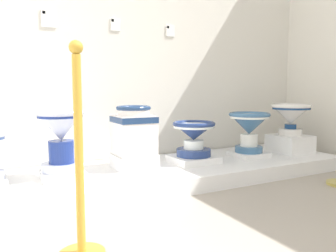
# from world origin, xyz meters

# --- Properties ---
(wall_back) EXTENTS (4.12, 0.06, 3.00)m
(wall_back) POSITION_xyz_m (1.96, 3.02, 1.50)
(wall_back) COLOR silver
(wall_back) RESTS_ON ground_plane
(display_platform) EXTENTS (3.49, 0.97, 0.13)m
(display_platform) POSITION_xyz_m (1.96, 2.49, 0.06)
(display_platform) COLOR white
(display_platform) RESTS_ON ground_plane
(plinth_block_squat_floral) EXTENTS (0.30, 0.33, 0.06)m
(plinth_block_squat_floral) POSITION_xyz_m (1.06, 2.47, 0.16)
(plinth_block_squat_floral) COLOR white
(plinth_block_squat_floral) RESTS_ON display_platform
(antique_toilet_squat_floral) EXTENTS (0.34, 0.34, 0.45)m
(antique_toilet_squat_floral) POSITION_xyz_m (1.06, 2.47, 0.48)
(antique_toilet_squat_floral) COLOR silver
(antique_toilet_squat_floral) RESTS_ON plinth_block_squat_floral
(plinth_block_rightmost) EXTENTS (0.34, 0.31, 0.12)m
(plinth_block_rightmost) POSITION_xyz_m (1.67, 2.55, 0.19)
(plinth_block_rightmost) COLOR white
(plinth_block_rightmost) RESTS_ON display_platform
(antique_toilet_rightmost) EXTENTS (0.32, 0.32, 0.41)m
(antique_toilet_rightmost) POSITION_xyz_m (1.67, 2.55, 0.46)
(antique_toilet_rightmost) COLOR white
(antique_toilet_rightmost) RESTS_ON plinth_block_rightmost
(plinth_block_pale_glazed) EXTENTS (0.40, 0.35, 0.06)m
(plinth_block_pale_glazed) POSITION_xyz_m (2.23, 2.49, 0.16)
(plinth_block_pale_glazed) COLOR white
(plinth_block_pale_glazed) RESTS_ON display_platform
(antique_toilet_pale_glazed) EXTENTS (0.39, 0.39, 0.32)m
(antique_toilet_pale_glazed) POSITION_xyz_m (2.23, 2.49, 0.39)
(antique_toilet_pale_glazed) COLOR navy
(antique_toilet_pale_glazed) RESTS_ON plinth_block_pale_glazed
(plinth_block_slender_white) EXTENTS (0.33, 0.31, 0.04)m
(plinth_block_slender_white) POSITION_xyz_m (2.86, 2.46, 0.15)
(plinth_block_slender_white) COLOR white
(plinth_block_slender_white) RESTS_ON display_platform
(antique_toilet_slender_white) EXTENTS (0.40, 0.40, 0.39)m
(antique_toilet_slender_white) POSITION_xyz_m (2.86, 2.46, 0.44)
(antique_toilet_slender_white) COLOR teal
(antique_toilet_slender_white) RESTS_ON plinth_block_slender_white
(plinth_block_broad_patterned) EXTENTS (0.36, 0.38, 0.19)m
(plinth_block_broad_patterned) POSITION_xyz_m (3.40, 2.43, 0.22)
(plinth_block_broad_patterned) COLOR white
(plinth_block_broad_patterned) RESTS_ON display_platform
(antique_toilet_broad_patterned) EXTENTS (0.40, 0.40, 0.33)m
(antique_toilet_broad_patterned) POSITION_xyz_m (3.40, 2.43, 0.53)
(antique_toilet_broad_patterned) COLOR white
(antique_toilet_broad_patterned) RESTS_ON plinth_block_broad_patterned
(info_placard_second) EXTENTS (0.13, 0.01, 0.15)m
(info_placard_second) POSITION_xyz_m (1.09, 2.99, 1.40)
(info_placard_second) COLOR white
(info_placard_third) EXTENTS (0.09, 0.01, 0.11)m
(info_placard_third) POSITION_xyz_m (1.68, 2.99, 1.40)
(info_placard_third) COLOR white
(info_placard_fourth) EXTENTS (0.09, 0.01, 0.11)m
(info_placard_fourth) POSITION_xyz_m (2.26, 2.99, 1.39)
(info_placard_fourth) COLOR white
(stanchion_post_near_left) EXTENTS (0.22, 0.22, 1.01)m
(stanchion_post_near_left) POSITION_xyz_m (0.96, 1.46, 0.34)
(stanchion_post_near_left) COLOR gold
(stanchion_post_near_left) RESTS_ON ground_plane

